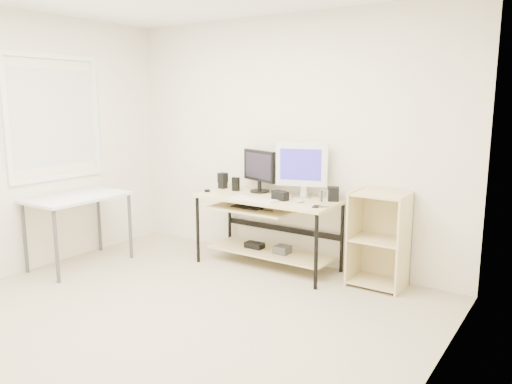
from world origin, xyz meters
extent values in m
cube|color=#B8AC8E|center=(0.00, 0.00, -0.01)|extent=(4.00, 4.00, 0.01)
cube|color=#EEE5CF|center=(0.00, 2.00, 1.30)|extent=(4.00, 0.01, 2.60)
cube|color=#EEE5CF|center=(2.00, 0.00, 1.30)|extent=(0.01, 4.00, 2.60)
cube|color=white|center=(-1.98, 0.60, 1.55)|extent=(0.01, 1.00, 1.20)
cube|color=beige|center=(0.00, 1.66, 0.73)|extent=(1.50, 0.65, 0.03)
cube|color=beige|center=(-0.15, 1.60, 0.62)|extent=(0.90, 0.49, 0.02)
cube|color=beige|center=(0.00, 1.71, 0.15)|extent=(1.35, 0.46, 0.02)
cube|color=black|center=(-0.20, 1.60, 0.64)|extent=(0.33, 0.22, 0.01)
cylinder|color=black|center=(0.05, 1.55, 0.64)|extent=(0.14, 0.01, 0.01)
cube|color=#424245|center=(0.15, 1.71, 0.20)|extent=(0.15, 0.15, 0.08)
cube|color=black|center=(-0.20, 1.71, 0.19)|extent=(0.20, 0.12, 0.06)
cylinder|color=black|center=(-0.71, 1.37, 0.36)|extent=(0.04, 0.04, 0.72)
cylinder|color=black|center=(-0.71, 1.94, 0.36)|extent=(0.04, 0.04, 0.72)
cylinder|color=black|center=(0.71, 1.37, 0.36)|extent=(0.04, 0.04, 0.72)
cylinder|color=black|center=(0.71, 1.94, 0.36)|extent=(0.04, 0.04, 0.72)
cube|color=silver|center=(-1.68, 0.60, 0.73)|extent=(0.60, 1.00, 0.03)
cylinder|color=#424245|center=(-1.94, 0.14, 0.36)|extent=(0.04, 0.04, 0.72)
cylinder|color=#424245|center=(-1.94, 1.06, 0.36)|extent=(0.04, 0.04, 0.72)
cylinder|color=#424245|center=(-1.42, 0.14, 0.36)|extent=(0.04, 0.04, 0.72)
cylinder|color=#424245|center=(-1.42, 1.06, 0.36)|extent=(0.04, 0.04, 0.72)
cube|color=beige|center=(0.91, 1.78, 0.45)|extent=(0.02, 0.40, 0.90)
cube|color=beige|center=(1.39, 1.78, 0.45)|extent=(0.02, 0.40, 0.90)
cube|color=beige|center=(1.15, 1.97, 0.45)|extent=(0.50, 0.02, 0.90)
cube|color=beige|center=(1.15, 1.78, 0.04)|extent=(0.46, 0.38, 0.02)
cube|color=beige|center=(1.15, 1.78, 0.45)|extent=(0.46, 0.38, 0.02)
cube|color=beige|center=(1.15, 1.78, 0.88)|extent=(0.46, 0.38, 0.02)
cylinder|color=black|center=(-0.22, 1.84, 0.76)|extent=(0.21, 0.21, 0.02)
cylinder|color=black|center=(-0.22, 1.84, 0.82)|extent=(0.05, 0.05, 0.10)
cube|color=black|center=(-0.22, 1.84, 1.04)|extent=(0.49, 0.21, 0.33)
cube|color=black|center=(-0.22, 1.81, 1.04)|extent=(0.40, 0.14, 0.26)
cube|color=silver|center=(0.30, 1.82, 0.76)|extent=(0.19, 0.17, 0.02)
cylinder|color=silver|center=(0.30, 1.82, 0.82)|extent=(0.05, 0.05, 0.11)
cube|color=silver|center=(0.30, 1.82, 1.09)|extent=(0.52, 0.21, 0.44)
cube|color=#382AB7|center=(0.30, 1.79, 1.09)|extent=(0.43, 0.14, 0.35)
cube|color=silver|center=(-0.03, 1.46, 0.76)|extent=(0.49, 0.16, 0.02)
ellipsoid|color=#B8B8BD|center=(0.41, 1.60, 0.77)|extent=(0.08, 0.11, 0.03)
cube|color=black|center=(0.18, 1.60, 0.80)|extent=(0.20, 0.13, 0.09)
cube|color=black|center=(-0.70, 1.80, 0.79)|extent=(0.08, 0.08, 0.07)
cube|color=black|center=(-0.70, 1.80, 0.87)|extent=(0.09, 0.09, 0.11)
cube|color=black|center=(0.64, 1.85, 0.82)|extent=(0.15, 0.15, 0.14)
cube|color=black|center=(-0.48, 1.76, 0.83)|extent=(0.08, 0.05, 0.15)
cylinder|color=black|center=(-0.71, 1.54, 0.76)|extent=(0.08, 0.08, 0.03)
cube|color=black|center=(0.63, 1.50, 0.75)|extent=(0.08, 0.12, 0.01)
cylinder|color=#9B7746|center=(0.69, 1.54, 0.75)|extent=(0.12, 0.12, 0.01)
cylinder|color=white|center=(0.69, 1.54, 0.83)|extent=(0.09, 0.09, 0.15)
camera|label=1|loc=(2.71, -2.59, 1.74)|focal=35.00mm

